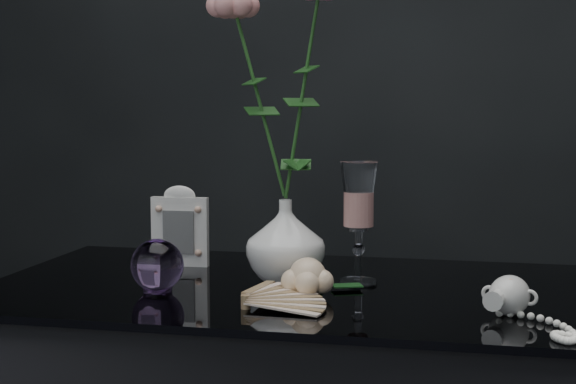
% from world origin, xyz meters
% --- Properties ---
extents(vase, '(0.14, 0.14, 0.14)m').
position_xyz_m(vase, '(-0.04, 0.08, 0.83)').
color(vase, white).
rests_on(vase, table).
extents(wine_glass, '(0.07, 0.07, 0.20)m').
position_xyz_m(wine_glass, '(0.08, 0.09, 0.86)').
color(wine_glass, white).
rests_on(wine_glass, table).
extents(picture_frame, '(0.11, 0.09, 0.15)m').
position_xyz_m(picture_frame, '(-0.26, 0.17, 0.84)').
color(picture_frame, silver).
rests_on(picture_frame, table).
extents(paperweight, '(0.11, 0.11, 0.09)m').
position_xyz_m(paperweight, '(-0.22, -0.04, 0.80)').
color(paperweight, '#9F74BD').
rests_on(paperweight, table).
extents(paper_fan, '(0.27, 0.23, 0.02)m').
position_xyz_m(paper_fan, '(-0.05, -0.12, 0.77)').
color(paper_fan, '#FFF5CB').
rests_on(paper_fan, table).
extents(loose_rose, '(0.16, 0.20, 0.06)m').
position_xyz_m(loose_rose, '(0.02, -0.02, 0.79)').
color(loose_rose, '#FFCEA4').
rests_on(loose_rose, table).
extents(pearl_jar, '(0.25, 0.26, 0.06)m').
position_xyz_m(pearl_jar, '(0.32, -0.07, 0.79)').
color(pearl_jar, white).
rests_on(pearl_jar, table).
extents(roses, '(0.23, 0.11, 0.45)m').
position_xyz_m(roses, '(-0.04, 0.09, 1.11)').
color(roses, '#E08E89').
rests_on(roses, vase).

